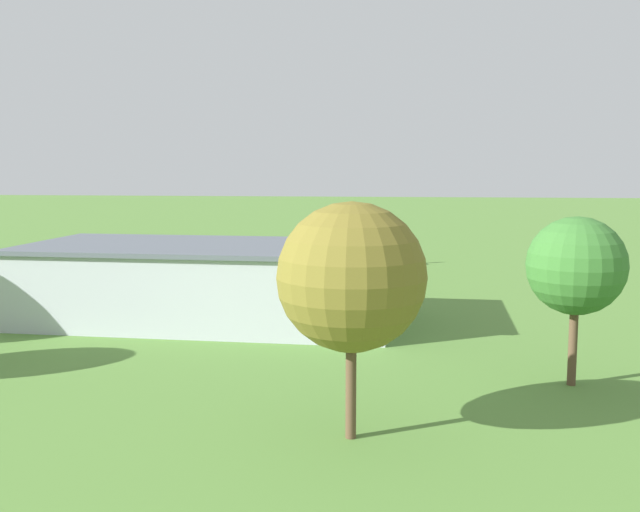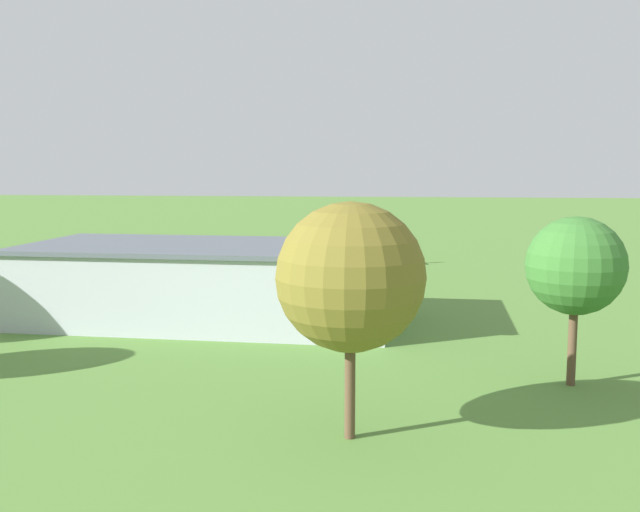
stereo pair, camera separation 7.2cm
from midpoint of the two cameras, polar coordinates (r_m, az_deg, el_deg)
ground_plane at (r=89.54m, az=-1.79°, el=-0.74°), size 400.00×400.00×0.00m
hangar at (r=57.99m, az=-8.44°, el=-2.05°), size 29.29×14.90×6.08m
biplane at (r=88.99m, az=3.06°, el=1.00°), size 8.03×7.78×3.68m
car_orange at (r=70.97m, az=4.73°, el=-2.14°), size 1.92×4.61×1.60m
car_blue at (r=74.79m, az=-15.47°, el=-1.91°), size 2.26×4.57×1.58m
car_grey at (r=79.28m, az=-20.07°, el=-1.60°), size 2.10×4.14×1.53m
person_by_parked_cars at (r=75.62m, az=-2.46°, el=-1.61°), size 0.52×0.52×1.52m
person_beside_truck at (r=75.60m, az=4.52°, el=-1.63°), size 0.52×0.52×1.53m
tree_behind_hangar_left at (r=42.29m, az=19.39°, el=-0.76°), size 5.42×5.42×9.44m
tree_by_windsock at (r=31.96m, az=2.47°, el=-1.67°), size 6.62×6.62×10.64m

